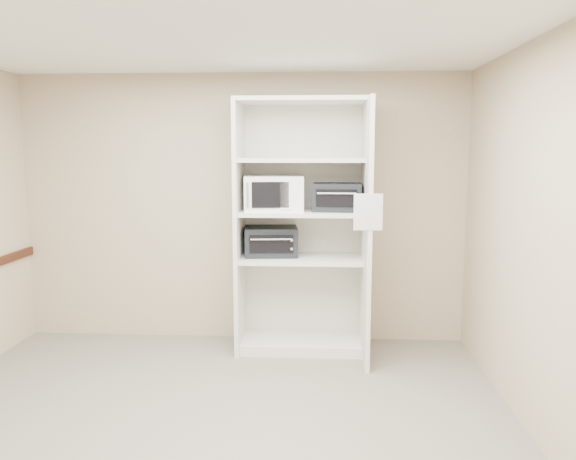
# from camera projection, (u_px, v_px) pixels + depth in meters

# --- Properties ---
(floor) EXTENTS (4.50, 4.00, 0.01)m
(floor) POSITION_uv_depth(u_px,v_px,m) (204.00, 431.00, 3.92)
(floor) COLOR #605A50
(floor) RESTS_ON ground
(ceiling) EXTENTS (4.50, 4.00, 0.01)m
(ceiling) POSITION_uv_depth(u_px,v_px,m) (195.00, 29.00, 3.53)
(ceiling) COLOR white
(wall_back) EXTENTS (4.50, 0.02, 2.70)m
(wall_back) POSITION_uv_depth(u_px,v_px,m) (242.00, 209.00, 5.70)
(wall_back) COLOR #BEAA8A
(wall_back) RESTS_ON ground
(wall_front) EXTENTS (4.50, 0.02, 2.70)m
(wall_front) POSITION_uv_depth(u_px,v_px,m) (63.00, 342.00, 1.75)
(wall_front) COLOR #BEAA8A
(wall_front) RESTS_ON ground
(wall_right) EXTENTS (0.02, 4.00, 2.70)m
(wall_right) POSITION_uv_depth(u_px,v_px,m) (547.00, 243.00, 3.60)
(wall_right) COLOR #BEAA8A
(wall_right) RESTS_ON ground
(shelving_unit) EXTENTS (1.24, 0.92, 2.42)m
(shelving_unit) POSITION_uv_depth(u_px,v_px,m) (306.00, 235.00, 5.40)
(shelving_unit) COLOR silver
(shelving_unit) RESTS_ON floor
(microwave) EXTENTS (0.60, 0.48, 0.33)m
(microwave) POSITION_uv_depth(u_px,v_px,m) (273.00, 193.00, 5.36)
(microwave) COLOR white
(microwave) RESTS_ON shelving_unit
(toaster_oven_upper) EXTENTS (0.47, 0.36, 0.26)m
(toaster_oven_upper) POSITION_uv_depth(u_px,v_px,m) (337.00, 197.00, 5.31)
(toaster_oven_upper) COLOR black
(toaster_oven_upper) RESTS_ON shelving_unit
(toaster_oven_lower) EXTENTS (0.54, 0.43, 0.28)m
(toaster_oven_lower) POSITION_uv_depth(u_px,v_px,m) (271.00, 241.00, 5.48)
(toaster_oven_lower) COLOR black
(toaster_oven_lower) RESTS_ON shelving_unit
(paper_sign) EXTENTS (0.24, 0.02, 0.30)m
(paper_sign) POSITION_uv_depth(u_px,v_px,m) (368.00, 212.00, 4.71)
(paper_sign) COLOR white
(paper_sign) RESTS_ON shelving_unit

